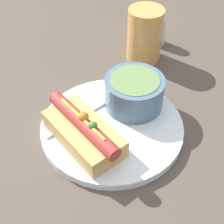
{
  "coord_description": "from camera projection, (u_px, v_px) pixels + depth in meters",
  "views": [
    {
      "loc": [
        0.26,
        -0.27,
        0.41
      ],
      "look_at": [
        0.0,
        0.0,
        0.04
      ],
      "focal_mm": 50.0,
      "sensor_mm": 36.0,
      "label": 1
    }
  ],
  "objects": [
    {
      "name": "salt_shaker",
      "position": [
        158.0,
        31.0,
        0.73
      ],
      "size": [
        0.04,
        0.04,
        0.07
      ],
      "color": "silver",
      "rests_on": "ground_plane"
    },
    {
      "name": "soup_bowl",
      "position": [
        134.0,
        91.0,
        0.56
      ],
      "size": [
        0.11,
        0.11,
        0.06
      ],
      "color": "slate",
      "rests_on": "dinner_plate"
    },
    {
      "name": "drinking_glass",
      "position": [
        145.0,
        35.0,
        0.67
      ],
      "size": [
        0.08,
        0.08,
        0.12
      ],
      "color": "#D8994C",
      "rests_on": "ground_plane"
    },
    {
      "name": "ground_plane",
      "position": [
        112.0,
        130.0,
        0.56
      ],
      "size": [
        4.0,
        4.0,
        0.0
      ],
      "primitive_type": "plane",
      "color": "#4C4238"
    },
    {
      "name": "hot_dog",
      "position": [
        84.0,
        131.0,
        0.5
      ],
      "size": [
        0.16,
        0.09,
        0.06
      ],
      "rotation": [
        0.0,
        0.0,
        -0.12
      ],
      "color": "tan",
      "rests_on": "dinner_plate"
    },
    {
      "name": "dinner_plate",
      "position": [
        112.0,
        127.0,
        0.55
      ],
      "size": [
        0.25,
        0.25,
        0.01
      ],
      "color": "white",
      "rests_on": "ground_plane"
    },
    {
      "name": "spoon",
      "position": [
        104.0,
        103.0,
        0.58
      ],
      "size": [
        0.03,
        0.17,
        0.01
      ],
      "rotation": [
        0.0,
        0.0,
        1.49
      ],
      "color": "#B7B7BC",
      "rests_on": "dinner_plate"
    }
  ]
}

